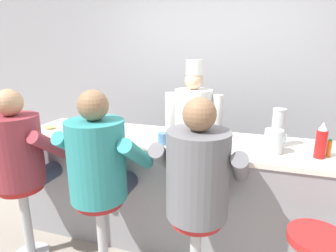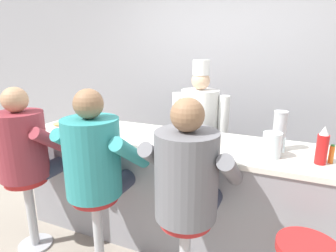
% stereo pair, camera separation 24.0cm
% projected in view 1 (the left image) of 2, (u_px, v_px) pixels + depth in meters
% --- Properties ---
extents(wall_back, '(10.00, 0.06, 2.70)m').
position_uv_depth(wall_back, '(213.00, 81.00, 3.52)').
color(wall_back, '#99999E').
rests_on(wall_back, ground_plane).
extents(diner_counter, '(3.12, 0.71, 0.98)m').
position_uv_depth(diner_counter, '(187.00, 191.00, 2.55)').
color(diner_counter, gray).
rests_on(diner_counter, ground_plane).
extents(ketchup_bottle_red, '(0.08, 0.08, 0.27)m').
position_uv_depth(ketchup_bottle_red, '(321.00, 141.00, 1.99)').
color(ketchup_bottle_red, red).
rests_on(ketchup_bottle_red, diner_counter).
extents(mustard_bottle_yellow, '(0.06, 0.06, 0.23)m').
position_uv_depth(mustard_bottle_yellow, '(194.00, 136.00, 2.16)').
color(mustard_bottle_yellow, yellow).
rests_on(mustard_bottle_yellow, diner_counter).
extents(hot_sauce_bottle_orange, '(0.03, 0.03, 0.13)m').
position_uv_depth(hot_sauce_bottle_orange, '(329.00, 148.00, 2.03)').
color(hot_sauce_bottle_orange, orange).
rests_on(hot_sauce_bottle_orange, diner_counter).
extents(water_pitcher_clear, '(0.15, 0.13, 0.18)m').
position_uv_depth(water_pitcher_clear, '(273.00, 141.00, 2.09)').
color(water_pitcher_clear, silver).
rests_on(water_pitcher_clear, diner_counter).
extents(breakfast_plate, '(0.25, 0.25, 0.05)m').
position_uv_depth(breakfast_plate, '(50.00, 129.00, 2.70)').
color(breakfast_plate, white).
rests_on(breakfast_plate, diner_counter).
extents(cereal_bowl, '(0.17, 0.17, 0.05)m').
position_uv_depth(cereal_bowl, '(184.00, 135.00, 2.47)').
color(cereal_bowl, white).
rests_on(cereal_bowl, diner_counter).
extents(coffee_mug_blue, '(0.13, 0.09, 0.10)m').
position_uv_depth(coffee_mug_blue, '(163.00, 139.00, 2.30)').
color(coffee_mug_blue, '#4C7AB2').
rests_on(coffee_mug_blue, diner_counter).
extents(coffee_mug_tan, '(0.13, 0.08, 0.10)m').
position_uv_depth(coffee_mug_tan, '(84.00, 124.00, 2.76)').
color(coffee_mug_tan, beige).
rests_on(coffee_mug_tan, diner_counter).
extents(cup_stack_steel, '(0.11, 0.11, 0.31)m').
position_uv_depth(cup_stack_steel, '(278.00, 128.00, 2.22)').
color(cup_stack_steel, '#B7BABF').
rests_on(cup_stack_steel, diner_counter).
extents(diner_seated_maroon, '(0.60, 0.59, 1.45)m').
position_uv_depth(diner_seated_maroon, '(20.00, 155.00, 2.24)').
color(diner_seated_maroon, '#B2B5BA').
rests_on(diner_seated_maroon, ground_plane).
extents(diner_seated_teal, '(0.62, 0.61, 1.47)m').
position_uv_depth(diner_seated_teal, '(100.00, 165.00, 2.03)').
color(diner_seated_teal, '#B2B5BA').
rests_on(diner_seated_teal, ground_plane).
extents(diner_seated_grey, '(0.61, 0.60, 1.46)m').
position_uv_depth(diner_seated_grey, '(199.00, 179.00, 1.81)').
color(diner_seated_grey, '#B2B5BA').
rests_on(diner_seated_grey, ground_plane).
extents(cook_in_whites_near, '(0.64, 0.41, 1.63)m').
position_uv_depth(cook_in_whites_near, '(193.00, 128.00, 3.11)').
color(cook_in_whites_near, '#232328').
rests_on(cook_in_whites_near, ground_plane).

